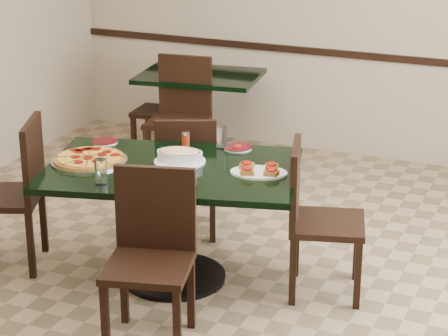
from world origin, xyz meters
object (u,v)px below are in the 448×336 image
at_px(main_table, 173,195).
at_px(bread_basket, 176,178).
at_px(pepperoni_pizza, 89,159).
at_px(back_chair_left, 164,106).
at_px(bruschetta_platter, 259,170).
at_px(back_chair_near, 181,109).
at_px(lasagna_casserole, 180,155).
at_px(chair_right, 313,211).
at_px(back_table, 200,99).
at_px(chair_left, 17,185).
at_px(chair_far, 187,170).
at_px(chair_near, 152,246).

distance_m(main_table, bread_basket, 0.37).
bearing_deg(pepperoni_pizza, main_table, 13.03).
relative_size(back_chair_left, bruschetta_platter, 2.08).
xyz_separation_m(back_chair_near, lasagna_casserole, (0.83, -1.67, 0.24)).
bearing_deg(main_table, chair_right, -2.14).
height_order(back_table, back_chair_left, back_chair_left).
xyz_separation_m(main_table, lasagna_casserole, (0.01, 0.09, 0.23)).
relative_size(back_table, bruschetta_platter, 2.86).
height_order(back_table, chair_right, chair_right).
bearing_deg(lasagna_casserole, chair_right, -2.88).
distance_m(pepperoni_pizza, bread_basket, 0.68).
xyz_separation_m(bread_basket, bruschetta_platter, (0.37, 0.35, -0.02)).
relative_size(back_table, lasagna_casserole, 3.50).
relative_size(pepperoni_pizza, bread_basket, 1.71).
xyz_separation_m(main_table, back_table, (-0.85, 2.20, -0.04)).
bearing_deg(chair_right, back_chair_left, 29.52).
height_order(pepperoni_pizza, bread_basket, bread_basket).
height_order(main_table, lasagna_casserole, lasagna_casserole).
relative_size(main_table, bread_basket, 6.24).
xyz_separation_m(main_table, chair_left, (-1.00, -0.21, -0.02)).
bearing_deg(bruschetta_platter, bread_basket, -150.25).
bearing_deg(bread_basket, lasagna_casserole, 95.66).
xyz_separation_m(chair_far, chair_right, (1.04, -0.42, 0.04)).
bearing_deg(bread_basket, chair_left, 160.17).
distance_m(pepperoni_pizza, bruschetta_platter, 1.06).
height_order(chair_far, chair_right, chair_right).
distance_m(chair_right, back_chair_left, 2.80).
distance_m(chair_left, bruschetta_platter, 1.57).
height_order(chair_right, back_chair_left, chair_right).
bearing_deg(bread_basket, pepperoni_pizza, 150.82).
xyz_separation_m(chair_far, pepperoni_pizza, (-0.30, -0.73, 0.28)).
bearing_deg(bread_basket, chair_near, -100.78).
bearing_deg(back_table, pepperoni_pizza, -89.61).
relative_size(chair_near, lasagna_casserole, 3.02).
relative_size(back_table, chair_right, 1.18).
height_order(back_chair_near, bread_basket, back_chair_near).
bearing_deg(chair_right, pepperoni_pizza, 86.63).
height_order(pepperoni_pizza, bruschetta_platter, bruschetta_platter).
relative_size(main_table, lasagna_casserole, 5.43).
bearing_deg(bruschetta_platter, back_table, 109.28).
bearing_deg(bruschetta_platter, chair_near, -127.35).
xyz_separation_m(back_table, chair_left, (-0.15, -2.41, 0.02)).
bearing_deg(back_chair_left, chair_near, 21.05).
distance_m(lasagna_casserole, bruschetta_platter, 0.52).
height_order(main_table, chair_left, chair_left).
relative_size(chair_far, pepperoni_pizza, 1.87).
height_order(chair_left, lasagna_casserole, chair_left).
height_order(chair_near, bread_basket, chair_near).
relative_size(main_table, back_table, 1.55).
bearing_deg(back_chair_left, chair_right, 40.68).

